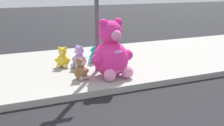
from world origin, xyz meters
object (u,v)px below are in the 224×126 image
at_px(plush_white, 110,57).
at_px(plush_yellow, 63,59).
at_px(plush_pink_large, 112,54).
at_px(plush_brown, 81,70).
at_px(sign_pole, 97,6).
at_px(plush_teal, 94,56).
at_px(plush_lavender, 79,59).

relative_size(plush_white, plush_yellow, 1.05).
relative_size(plush_pink_large, plush_brown, 2.69).
bearing_deg(sign_pole, plush_white, 31.26).
distance_m(plush_pink_large, plush_teal, 1.50).
height_order(plush_white, plush_yellow, plush_white).
relative_size(sign_pole, plush_white, 5.34).
height_order(sign_pole, plush_white, sign_pole).
xyz_separation_m(plush_brown, plush_yellow, (-0.12, 1.23, 0.02)).
height_order(plush_brown, plush_lavender, plush_lavender).
relative_size(plush_lavender, plush_yellow, 1.09).
xyz_separation_m(plush_pink_large, plush_white, (0.37, 0.91, -0.33)).
xyz_separation_m(sign_pole, plush_brown, (-0.61, -0.49, -1.48)).
distance_m(plush_white, plush_lavender, 0.88).
height_order(plush_pink_large, plush_yellow, plush_pink_large).
height_order(plush_teal, plush_white, plush_white).
bearing_deg(plush_yellow, plush_brown, -84.22).
bearing_deg(plush_lavender, plush_teal, 31.92).
xyz_separation_m(plush_brown, plush_white, (1.13, 0.81, 0.03)).
bearing_deg(plush_pink_large, plush_white, 67.89).
height_order(plush_teal, plush_lavender, plush_lavender).
distance_m(sign_pole, plush_pink_large, 1.28).
bearing_deg(sign_pole, plush_pink_large, -75.64).
bearing_deg(plush_lavender, plush_yellow, 149.33).
bearing_deg(sign_pole, plush_lavender, 124.29).
bearing_deg(plush_teal, plush_brown, -121.96).
bearing_deg(plush_brown, sign_pole, 38.74).
xyz_separation_m(plush_pink_large, plush_yellow, (-0.89, 1.33, -0.35)).
height_order(plush_brown, plush_white, plush_white).
distance_m(plush_pink_large, plush_brown, 0.85).
height_order(plush_pink_large, plush_brown, plush_pink_large).
distance_m(plush_teal, plush_yellow, 0.97).
relative_size(plush_pink_large, plush_teal, 2.97).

